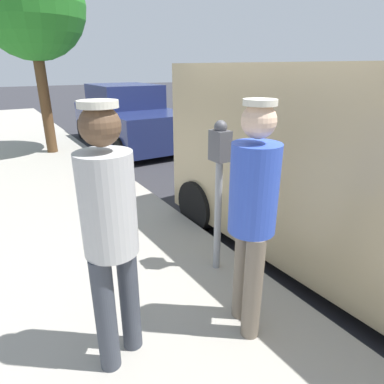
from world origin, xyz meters
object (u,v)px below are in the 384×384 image
object	(u,v)px
pedestrian_in_gray	(110,227)
fire_hydrant	(104,158)
parking_meter_near	(219,173)
street_tree	(30,5)
parked_sedan_behind	(128,118)
pedestrian_in_blue	(252,209)

from	to	relation	value
pedestrian_in_gray	fire_hydrant	size ratio (longest dim) A/B	2.09
parking_meter_near	street_tree	bearing A→B (deg)	-85.17
parked_sedan_behind	street_tree	xyz separation A→B (m)	(2.12, 0.33, 2.58)
parked_sedan_behind	street_tree	distance (m)	3.36
parked_sedan_behind	parking_meter_near	bearing A→B (deg)	76.08
pedestrian_in_gray	street_tree	world-z (taller)	street_tree
parking_meter_near	street_tree	world-z (taller)	street_tree
pedestrian_in_blue	parked_sedan_behind	xyz separation A→B (m)	(-1.89, -7.26, -0.43)
parking_meter_near	pedestrian_in_gray	xyz separation A→B (m)	(1.24, 0.55, 0.01)
pedestrian_in_blue	street_tree	size ratio (longest dim) A/B	0.41
parking_meter_near	parked_sedan_behind	distance (m)	6.69
pedestrian_in_gray	street_tree	distance (m)	7.07
parking_meter_near	fire_hydrant	world-z (taller)	parking_meter_near
pedestrian_in_blue	fire_hydrant	world-z (taller)	pedestrian_in_blue
fire_hydrant	pedestrian_in_blue	bearing A→B (deg)	87.49
pedestrian_in_blue	street_tree	distance (m)	7.26
pedestrian_in_blue	pedestrian_in_gray	size ratio (longest dim) A/B	0.99
fire_hydrant	street_tree	bearing A→B (deg)	-81.50
parked_sedan_behind	fire_hydrant	size ratio (longest dim) A/B	5.13
parked_sedan_behind	fire_hydrant	bearing A→B (deg)	61.44
pedestrian_in_blue	fire_hydrant	xyz separation A→B (m)	(-0.18, -4.12, -0.61)
parking_meter_near	parked_sedan_behind	xyz separation A→B (m)	(-1.61, -6.48, -0.43)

